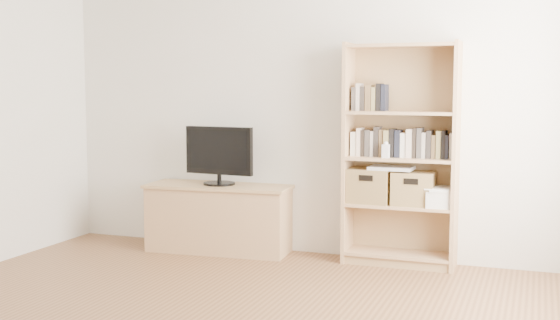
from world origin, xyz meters
The scene contains 11 objects.
back_wall centered at (0.00, 2.50, 1.30)m, with size 4.50×0.02×2.60m, color silver.
tv_stand centered at (-0.76, 2.28, 0.27)m, with size 1.19×0.45×0.55m, color tan.
bookshelf centered at (0.76, 2.35, 0.87)m, with size 0.87×0.31×1.74m, color tan.
television centered at (-0.76, 2.28, 0.82)m, with size 0.62×0.05×0.49m, color black.
books_row_mid centered at (0.76, 2.36, 0.96)m, with size 0.80×0.16×0.21m, color silver.
books_row_upper centered at (0.57, 2.36, 1.31)m, with size 0.38×0.14×0.20m, color silver.
baby_monitor centered at (0.66, 2.25, 0.90)m, with size 0.06×0.04×0.11m, color white.
basket_left centered at (0.53, 2.34, 0.62)m, with size 0.33×0.27×0.27m, color olive.
basket_right centered at (0.87, 2.34, 0.61)m, with size 0.31×0.26×0.26m, color olive.
laptop centered at (0.70, 2.32, 0.77)m, with size 0.33×0.23×0.03m, color white.
magazine_stack centered at (1.06, 2.34, 0.55)m, with size 0.19×0.27×0.13m, color silver.
Camera 1 is at (1.77, -3.06, 1.39)m, focal length 45.00 mm.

